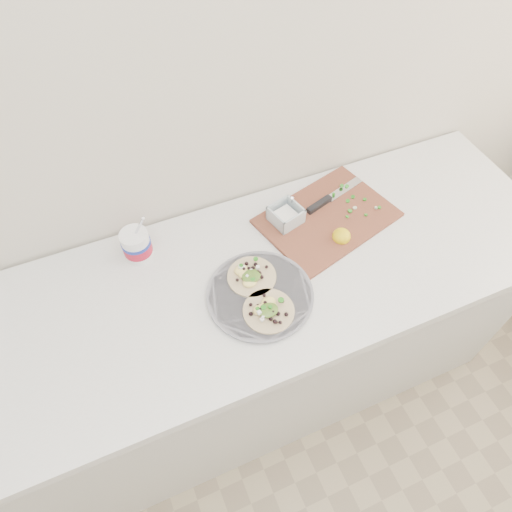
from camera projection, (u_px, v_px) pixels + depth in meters
name	position (u px, v px, depth m)	size (l,w,h in m)	color
counter	(203.00, 358.00, 1.71)	(2.44, 0.66, 0.90)	beige
taco_plate	(260.00, 293.00, 1.33)	(0.32, 0.32, 0.04)	slate
tub	(137.00, 243.00, 1.38)	(0.09, 0.09, 0.20)	white
cutboard	(324.00, 215.00, 1.52)	(0.49, 0.40, 0.07)	brown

